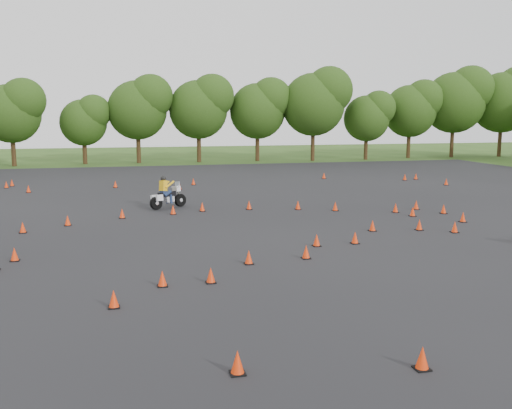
# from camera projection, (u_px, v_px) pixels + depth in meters

# --- Properties ---
(ground) EXTENTS (140.00, 140.00, 0.00)m
(ground) POSITION_uv_depth(u_px,v_px,m) (282.00, 255.00, 20.34)
(ground) COLOR #2D5119
(ground) RESTS_ON ground
(asphalt_pad) EXTENTS (62.00, 62.00, 0.00)m
(asphalt_pad) POSITION_uv_depth(u_px,v_px,m) (246.00, 224.00, 26.10)
(asphalt_pad) COLOR black
(asphalt_pad) RESTS_ON ground
(treeline) EXTENTS (86.70, 32.49, 11.01)m
(treeline) POSITION_uv_depth(u_px,v_px,m) (231.00, 118.00, 54.48)
(treeline) COLOR #254012
(treeline) RESTS_ON ground
(traffic_cones) EXTENTS (36.68, 33.35, 0.45)m
(traffic_cones) POSITION_uv_depth(u_px,v_px,m) (245.00, 220.00, 25.64)
(traffic_cones) COLOR red
(traffic_cones) RESTS_ON asphalt_pad
(rider_yellow) EXTENTS (2.28, 1.77, 1.74)m
(rider_yellow) POSITION_uv_depth(u_px,v_px,m) (169.00, 192.00, 30.28)
(rider_yellow) COLOR gold
(rider_yellow) RESTS_ON ground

